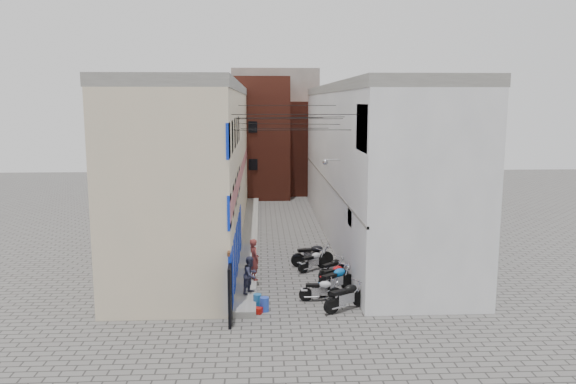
{
  "coord_description": "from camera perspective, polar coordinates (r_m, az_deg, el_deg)",
  "views": [
    {
      "loc": [
        -1.36,
        -19.93,
        7.99
      ],
      "look_at": [
        0.13,
        10.98,
        3.0
      ],
      "focal_mm": 35.0,
      "sensor_mm": 36.0,
      "label": 1
    }
  ],
  "objects": [
    {
      "name": "ground",
      "position": [
        21.52,
        1.09,
        -12.64
      ],
      "size": [
        90.0,
        90.0,
        0.0
      ],
      "primitive_type": "plane",
      "color": "#5E5B58",
      "rests_on": "ground"
    },
    {
      "name": "motorcycle_f",
      "position": [
        26.98,
        2.56,
        -6.92
      ],
      "size": [
        1.78,
        1.54,
        1.04
      ],
      "primitive_type": null,
      "rotation": [
        0.0,
        0.0,
        -0.93
      ],
      "color": "#ABABB0",
      "rests_on": "ground"
    },
    {
      "name": "building_far_brick_right",
      "position": [
        50.28,
        2.23,
        4.6
      ],
      "size": [
        5.0,
        6.0,
        8.0
      ],
      "primitive_type": "cube",
      "color": "maroon",
      "rests_on": "ground"
    },
    {
      "name": "building_right",
      "position": [
        33.72,
        8.14,
        3.14
      ],
      "size": [
        5.94,
        26.0,
        9.0
      ],
      "color": "silver",
      "rests_on": "ground"
    },
    {
      "name": "red_crate",
      "position": [
        21.9,
        -3.14,
        -11.93
      ],
      "size": [
        0.44,
        0.38,
        0.23
      ],
      "primitive_type": "cube",
      "rotation": [
        0.0,
        0.0,
        -0.37
      ],
      "color": "#97110A",
      "rests_on": "ground"
    },
    {
      "name": "far_shopfront",
      "position": [
        45.66,
        -1.02,
        0.61
      ],
      "size": [
        2.0,
        0.3,
        2.4
      ],
      "primitive_type": "cube",
      "color": "black",
      "rests_on": "ground"
    },
    {
      "name": "person_b",
      "position": [
        23.15,
        -3.82,
        -8.38
      ],
      "size": [
        0.89,
        0.94,
        1.54
      ],
      "primitive_type": "imported",
      "rotation": [
        0.0,
        0.0,
        1.01
      ],
      "color": "#2D2F44",
      "rests_on": "plinth"
    },
    {
      "name": "building_far_concrete",
      "position": [
        54.01,
        -1.32,
        6.52
      ],
      "size": [
        8.0,
        5.0,
        11.0
      ],
      "primitive_type": "cube",
      "color": "slate",
      "rests_on": "ground"
    },
    {
      "name": "motorcycle_d",
      "position": [
        25.07,
        4.73,
        -8.26
      ],
      "size": [
        1.74,
        1.41,
        1.0
      ],
      "primitive_type": null,
      "rotation": [
        0.0,
        0.0,
        -0.99
      ],
      "color": "#AE0C10",
      "rests_on": "ground"
    },
    {
      "name": "motorcycle_b",
      "position": [
        23.05,
        3.33,
        -9.79
      ],
      "size": [
        1.77,
        0.59,
        1.02
      ],
      "primitive_type": null,
      "rotation": [
        0.0,
        0.0,
        -1.59
      ],
      "color": "silver",
      "rests_on": "ground"
    },
    {
      "name": "building_left",
      "position": [
        33.26,
        -9.0,
        3.02
      ],
      "size": [
        5.1,
        27.0,
        9.0
      ],
      "color": "beige",
      "rests_on": "ground"
    },
    {
      "name": "motorcycle_g",
      "position": [
        27.73,
        2.49,
        -6.26
      ],
      "size": [
        2.23,
        1.06,
        1.24
      ],
      "primitive_type": null,
      "rotation": [
        0.0,
        0.0,
        -1.38
      ],
      "color": "black",
      "rests_on": "ground"
    },
    {
      "name": "motorcycle_a",
      "position": [
        22.14,
        5.92,
        -10.38
      ],
      "size": [
        2.12,
        1.65,
        1.21
      ],
      "primitive_type": null,
      "rotation": [
        0.0,
        0.0,
        -1.02
      ],
      "color": "black",
      "rests_on": "ground"
    },
    {
      "name": "overhead_wires",
      "position": [
        27.62,
        0.07,
        7.36
      ],
      "size": [
        5.8,
        13.02,
        1.32
      ],
      "color": "black",
      "rests_on": "ground"
    },
    {
      "name": "plinth",
      "position": [
        33.87,
        -3.86,
        -4.29
      ],
      "size": [
        0.9,
        26.0,
        0.25
      ],
      "primitive_type": "cube",
      "color": "slate",
      "rests_on": "ground"
    },
    {
      "name": "person_a",
      "position": [
        24.79,
        -3.46,
        -6.83
      ],
      "size": [
        0.66,
        0.79,
        1.83
      ],
      "primitive_type": "imported",
      "rotation": [
        0.0,
        0.0,
        1.97
      ],
      "color": "maroon",
      "rests_on": "plinth"
    },
    {
      "name": "water_jug_far",
      "position": [
        22.53,
        -3.13,
        -10.94
      ],
      "size": [
        0.36,
        0.36,
        0.51
      ],
      "primitive_type": "cylinder",
      "rotation": [
        0.0,
        0.0,
        0.13
      ],
      "color": "#2167A5",
      "rests_on": "ground"
    },
    {
      "name": "building_far_brick_left",
      "position": [
        48.03,
        -3.53,
        5.57
      ],
      "size": [
        6.0,
        6.0,
        10.0
      ],
      "primitive_type": "cube",
      "color": "maroon",
      "rests_on": "ground"
    },
    {
      "name": "motorcycle_e",
      "position": [
        25.93,
        4.56,
        -7.62
      ],
      "size": [
        1.72,
        1.61,
        1.04
      ],
      "primitive_type": null,
      "rotation": [
        0.0,
        0.0,
        -0.85
      ],
      "color": "black",
      "rests_on": "ground"
    },
    {
      "name": "water_jug_near",
      "position": [
        22.05,
        -2.41,
        -11.32
      ],
      "size": [
        0.4,
        0.4,
        0.55
      ],
      "primitive_type": "cylinder",
      "rotation": [
        0.0,
        0.0,
        -0.14
      ],
      "color": "#2445B7",
      "rests_on": "ground"
    },
    {
      "name": "motorcycle_c",
      "position": [
        23.98,
        4.86,
        -8.76
      ],
      "size": [
        2.09,
        1.91,
        1.25
      ],
      "primitive_type": null,
      "rotation": [
        0.0,
        0.0,
        -0.87
      ],
      "color": "#0B5DB2",
      "rests_on": "ground"
    }
  ]
}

